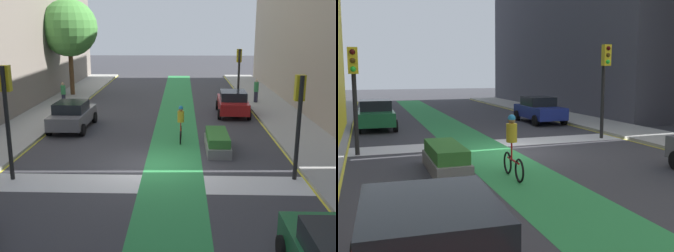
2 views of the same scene
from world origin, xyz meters
The scene contains 12 objects.
ground_plane centered at (0.00, 0.00, 0.00)m, with size 120.00×120.00×0.00m, color #38383D.
bike_lane_paint centered at (0.92, 0.00, 0.00)m, with size 2.40×60.00×0.01m, color #2D8C47.
crosswalk_band centered at (0.00, -2.00, 0.00)m, with size 12.00×1.80×0.01m, color silver.
sidewalk_left centered at (-7.50, 0.00, 0.07)m, with size 3.00×60.00×0.15m, color #9E9E99.
curb_stripe_left centered at (-6.00, 0.00, 0.01)m, with size 0.16×60.00×0.01m, color yellow.
curb_stripe_right centered at (6.00, 0.00, 0.01)m, with size 0.16×60.00×0.01m, color yellow.
traffic_signal_near_right centered at (5.57, -1.21, 2.78)m, with size 0.35×0.52×3.96m.
traffic_signal_near_left centered at (-5.18, -1.58, 3.02)m, with size 0.35×0.52×4.30m.
car_green_right_near centered at (4.70, -8.40, 0.80)m, with size 2.03×4.21×1.57m.
car_blue_left_near centered at (-4.80, -8.04, 0.80)m, with size 2.02×4.20×1.57m.
cyclist_in_lane centered at (1.21, 3.58, 0.97)m, with size 0.32×1.73×1.86m.
median_planter centered at (2.92, 2.24, 0.40)m, with size 1.06×2.98×0.85m.
Camera 2 is at (5.20, 14.46, 3.08)m, focal length 43.13 mm.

